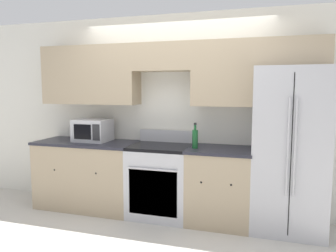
% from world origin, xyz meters
% --- Properties ---
extents(ground_plane, '(12.00, 12.00, 0.00)m').
position_xyz_m(ground_plane, '(0.00, 0.00, 0.00)').
color(ground_plane, beige).
extents(wall_back, '(8.00, 0.39, 2.60)m').
position_xyz_m(wall_back, '(0.01, 0.58, 1.52)').
color(wall_back, silver).
rests_on(wall_back, ground_plane).
extents(lower_cabinets_left, '(1.38, 0.64, 0.92)m').
position_xyz_m(lower_cabinets_left, '(-1.16, 0.31, 0.46)').
color(lower_cabinets_left, tan).
rests_on(lower_cabinets_left, ground_plane).
extents(lower_cabinets_right, '(0.77, 0.64, 0.92)m').
position_xyz_m(lower_cabinets_right, '(0.66, 0.31, 0.46)').
color(lower_cabinets_right, tan).
rests_on(lower_cabinets_right, ground_plane).
extents(oven_range, '(0.76, 0.65, 1.08)m').
position_xyz_m(oven_range, '(-0.10, 0.31, 0.46)').
color(oven_range, '#B7B7BC').
rests_on(oven_range, ground_plane).
extents(refrigerator, '(0.81, 0.73, 1.87)m').
position_xyz_m(refrigerator, '(1.43, 0.35, 0.94)').
color(refrigerator, '#B7B7BC').
rests_on(refrigerator, ground_plane).
extents(microwave, '(0.46, 0.39, 0.30)m').
position_xyz_m(microwave, '(-1.09, 0.36, 1.07)').
color(microwave, '#B7B7BC').
rests_on(microwave, lower_cabinets_left).
extents(bottle, '(0.07, 0.07, 0.31)m').
position_xyz_m(bottle, '(0.36, 0.25, 1.04)').
color(bottle, '#195928').
rests_on(bottle, lower_cabinets_right).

